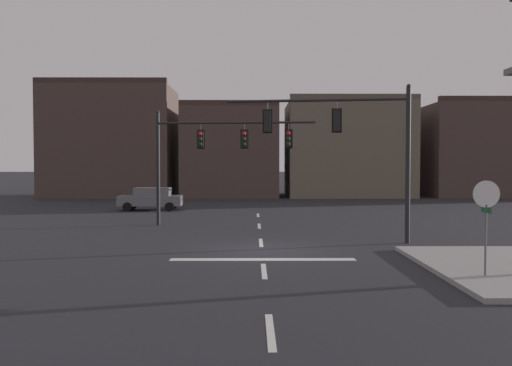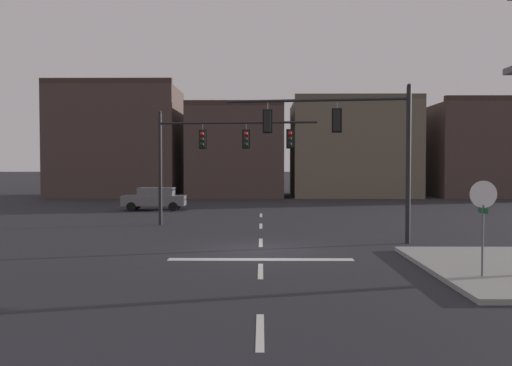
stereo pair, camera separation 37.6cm
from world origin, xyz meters
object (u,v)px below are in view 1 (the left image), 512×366
(signal_mast_near_side, at_px, (352,136))
(stop_sign, at_px, (486,205))
(signal_mast_far_side, at_px, (211,147))
(car_lot_nearside, at_px, (151,198))

(signal_mast_near_side, bearing_deg, stop_sign, -72.39)
(signal_mast_near_side, height_order, signal_mast_far_side, signal_mast_near_side)
(signal_mast_near_side, distance_m, signal_mast_far_side, 8.84)
(signal_mast_near_side, xyz_separation_m, signal_mast_far_side, (-6.40, 6.10, -0.24))
(signal_mast_far_side, relative_size, stop_sign, 2.99)
(signal_mast_far_side, height_order, car_lot_nearside, signal_mast_far_side)
(signal_mast_far_side, relative_size, car_lot_nearside, 1.89)
(signal_mast_near_side, relative_size, signal_mast_far_side, 0.90)
(signal_mast_far_side, height_order, stop_sign, signal_mast_far_side)
(signal_mast_far_side, distance_m, stop_sign, 16.35)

